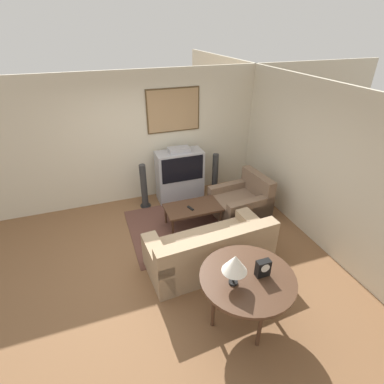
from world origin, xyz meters
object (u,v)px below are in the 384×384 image
mantel_clock (263,268)px  speaker_tower_left (144,187)px  table_lamp (235,264)px  couch (210,251)px  speaker_tower_right (215,176)px  coffee_table (193,209)px  tv (180,175)px  console_table (247,281)px  armchair (241,203)px

mantel_clock → speaker_tower_left: bearing=103.8°
table_lamp → couch: bearing=80.3°
couch → mantel_clock: bearing=95.9°
speaker_tower_right → mantel_clock: bearing=-104.0°
coffee_table → table_lamp: 2.38m
couch → speaker_tower_right: speaker_tower_right is taller
tv → console_table: 3.31m
console_table → couch: bearing=91.0°
armchair → coffee_table: (-1.05, -0.03, 0.11)m
couch → coffee_table: couch is taller
tv → armchair: size_ratio=1.13×
tv → speaker_tower_right: tv is taller
couch → console_table: bearing=87.2°
table_lamp → speaker_tower_right: bearing=69.8°
armchair → console_table: (-1.15, -2.25, 0.44)m
couch → speaker_tower_right: bearing=-119.1°
couch → armchair: size_ratio=1.89×
armchair → tv: bearing=-142.4°
table_lamp → speaker_tower_left: 3.35m
table_lamp → speaker_tower_left: (-0.41, 3.26, -0.63)m
table_lamp → mantel_clock: 0.43m
couch → coffee_table: (0.11, 1.12, 0.09)m
couch → armchair: 1.64m
couch → mantel_clock: 1.29m
coffee_table → mantel_clock: bearing=-87.9°
tv → couch: (-0.20, -2.20, -0.27)m
speaker_tower_left → armchair: bearing=-28.9°
couch → armchair: (1.17, 1.16, -0.02)m
tv → speaker_tower_left: size_ratio=1.24×
mantel_clock → speaker_tower_right: bearing=76.0°
couch → mantel_clock: (0.19, -1.13, 0.60)m
tv → couch: bearing=-95.2°
armchair → speaker_tower_left: bearing=-124.1°
tv → mantel_clock: bearing=-90.1°
mantel_clock → armchair: bearing=67.0°
tv → mantel_clock: 3.34m
armchair → speaker_tower_right: size_ratio=1.10×
console_table → speaker_tower_right: size_ratio=1.21×
couch → armchair: bearing=-139.1°
table_lamp → speaker_tower_left: table_lamp is taller
coffee_table → tv: bearing=85.4°
coffee_table → speaker_tower_left: speaker_tower_left is taller
console_table → speaker_tower_right: 3.39m
console_table → tv: bearing=86.9°
tv → speaker_tower_left: 0.82m
armchair → coffee_table: size_ratio=1.02×
couch → console_table: size_ratio=1.71×
armchair → speaker_tower_left: speaker_tower_left is taller
console_table → mantel_clock: size_ratio=5.29×
console_table → speaker_tower_right: speaker_tower_right is taller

